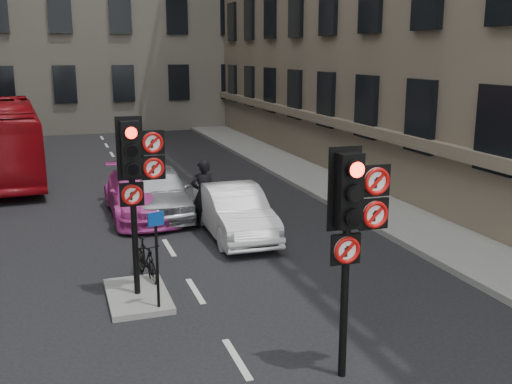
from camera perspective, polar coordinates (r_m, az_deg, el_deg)
pavement_right at (r=21.49m, az=8.87°, el=0.12°), size 3.00×50.00×0.16m
centre_island at (r=12.58m, az=-11.21°, el=-9.67°), size 1.20×2.00×0.12m
signal_near at (r=8.85m, az=9.22°, el=-2.15°), size 0.91×0.40×3.58m
signal_far at (r=11.82m, az=-11.36°, el=2.25°), size 0.91×0.40×3.58m
car_silver at (r=18.49m, az=-9.24°, el=0.07°), size 1.92×4.43×1.49m
car_white at (r=16.18m, az=-2.05°, el=-1.87°), size 1.54×4.19×1.37m
car_pink at (r=18.52m, az=-10.97°, el=-0.17°), size 1.93×4.69×1.36m
bus_red at (r=25.88m, az=-22.87°, el=4.65°), size 3.16×10.86×2.99m
motorcycle at (r=13.40m, az=-10.42°, el=-6.37°), size 0.62×1.55×0.91m
motorcyclist at (r=16.94m, az=-5.02°, el=-0.18°), size 0.72×0.47×1.96m
info_sign at (r=11.41m, az=-9.44°, el=-5.12°), size 0.32×0.14×1.89m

